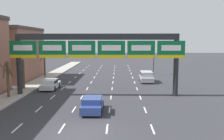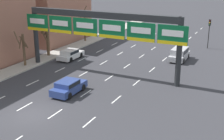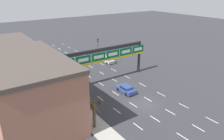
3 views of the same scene
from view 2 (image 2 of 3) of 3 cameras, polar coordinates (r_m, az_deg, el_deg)
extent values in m
plane|color=#333338|center=(27.06, -14.43, -7.94)|extent=(220.00, 220.00, 0.00)
cube|color=white|center=(34.24, -14.32, -2.30)|extent=(0.12, 2.00, 0.01)
cube|color=white|center=(37.93, -9.48, 0.03)|extent=(0.12, 2.00, 0.01)
cube|color=white|center=(41.89, -5.53, 1.94)|extent=(0.12, 2.00, 0.01)
cube|color=white|center=(46.05, -2.27, 3.50)|extent=(0.12, 2.00, 0.01)
cube|color=white|center=(50.37, 0.45, 4.79)|extent=(0.12, 2.00, 0.01)
cube|color=white|center=(54.80, 2.74, 5.87)|extent=(0.12, 2.00, 0.01)
cube|color=white|center=(59.32, 4.70, 6.77)|extent=(0.12, 2.00, 0.01)
cube|color=white|center=(63.92, 6.37, 7.54)|extent=(0.12, 2.00, 0.01)
cube|color=white|center=(68.57, 7.83, 8.21)|extent=(0.12, 2.00, 0.01)
cube|color=white|center=(28.74, -15.67, -6.45)|extent=(0.12, 2.00, 0.01)
cube|color=white|center=(32.29, -9.83, -3.25)|extent=(0.12, 2.00, 0.01)
cube|color=white|center=(36.17, -5.21, -0.69)|extent=(0.12, 2.00, 0.01)
cube|color=white|center=(40.31, -1.53, 1.36)|extent=(0.12, 2.00, 0.01)
cube|color=white|center=(44.62, 1.47, 3.03)|extent=(0.12, 2.00, 0.01)
cube|color=white|center=(49.06, 3.93, 4.38)|extent=(0.12, 2.00, 0.01)
cube|color=white|center=(53.60, 5.99, 5.51)|extent=(0.12, 2.00, 0.01)
cube|color=white|center=(58.22, 7.73, 6.45)|extent=(0.12, 2.00, 0.01)
cube|color=white|center=(62.89, 9.22, 7.25)|extent=(0.12, 2.00, 0.01)
cube|color=white|center=(67.61, 10.50, 7.93)|extent=(0.12, 2.00, 0.01)
cube|color=white|center=(26.80, -10.32, -7.90)|extent=(0.12, 2.00, 0.01)
cube|color=white|center=(30.56, -4.78, -4.29)|extent=(0.12, 2.00, 0.01)
cube|color=white|center=(34.65, -0.54, -1.47)|extent=(0.12, 2.00, 0.01)
cube|color=white|center=(38.94, 2.78, 0.74)|extent=(0.12, 2.00, 0.01)
cube|color=white|center=(43.39, 5.43, 2.51)|extent=(0.12, 2.00, 0.01)
cube|color=white|center=(47.95, 7.58, 3.94)|extent=(0.12, 2.00, 0.01)
cube|color=white|center=(52.58, 9.37, 5.12)|extent=(0.12, 2.00, 0.01)
cube|color=white|center=(57.28, 10.87, 6.10)|extent=(0.12, 2.00, 0.01)
cube|color=white|center=(62.03, 12.14, 6.93)|extent=(0.12, 2.00, 0.01)
cube|color=white|center=(66.81, 13.24, 7.64)|extent=(0.12, 2.00, 0.01)
cube|color=white|center=(25.13, -4.16, -9.47)|extent=(0.12, 2.00, 0.01)
cube|color=white|center=(29.12, 0.82, -5.40)|extent=(0.12, 2.00, 0.01)
cube|color=white|center=(33.38, 4.52, -2.31)|extent=(0.12, 2.00, 0.01)
cube|color=white|center=(37.82, 7.36, 0.08)|extent=(0.12, 2.00, 0.01)
cube|color=white|center=(42.38, 9.59, 1.96)|extent=(0.12, 2.00, 0.01)
cube|color=white|center=(47.04, 11.39, 3.46)|extent=(0.12, 2.00, 0.01)
cube|color=white|center=(51.76, 12.87, 4.70)|extent=(0.12, 2.00, 0.01)
cube|color=white|center=(56.52, 14.10, 5.72)|extent=(0.12, 2.00, 0.01)
cube|color=white|center=(61.33, 15.14, 6.58)|extent=(0.12, 2.00, 0.01)
cube|color=white|center=(66.16, 16.03, 7.31)|extent=(0.12, 2.00, 0.01)
cylinder|color=#232628|center=(40.22, -13.73, 6.05)|extent=(0.57, 0.57, 7.13)
cylinder|color=#232628|center=(32.00, 12.17, 3.13)|extent=(0.57, 0.57, 7.13)
cube|color=#232628|center=(34.60, -2.32, 10.07)|extent=(18.10, 0.60, 0.70)
cube|color=#0C6033|center=(39.20, -13.47, 8.44)|extent=(3.10, 0.08, 1.94)
cube|color=white|center=(39.14, -13.53, 8.68)|extent=(2.17, 0.02, 0.62)
cube|color=yellow|center=(39.31, -13.42, 7.29)|extent=(3.03, 0.02, 0.35)
cube|color=#0C6033|center=(37.18, -9.43, 8.19)|extent=(3.10, 0.08, 1.94)
cube|color=white|center=(37.12, -9.49, 8.44)|extent=(2.17, 0.02, 0.62)
cube|color=yellow|center=(37.29, -9.41, 6.97)|extent=(3.03, 0.02, 0.35)
cube|color=#0C6033|center=(35.36, -4.96, 7.86)|extent=(3.10, 0.08, 1.94)
cube|color=white|center=(35.29, -5.01, 8.12)|extent=(2.17, 0.02, 0.62)
cube|color=yellow|center=(35.47, -4.97, 6.58)|extent=(3.03, 0.02, 0.35)
cube|color=#0C6033|center=(33.77, -0.05, 7.44)|extent=(3.10, 0.08, 1.94)
cube|color=white|center=(33.70, -0.09, 7.72)|extent=(2.17, 0.02, 0.62)
cube|color=yellow|center=(33.89, -0.09, 6.10)|extent=(3.03, 0.02, 0.35)
cube|color=#0C6033|center=(32.46, 5.29, 6.92)|extent=(3.10, 0.08, 1.94)
cube|color=white|center=(32.38, 5.27, 7.21)|extent=(2.17, 0.02, 0.62)
cube|color=yellow|center=(32.58, 5.22, 5.53)|extent=(3.03, 0.02, 0.35)
cube|color=#0C6033|center=(31.44, 11.01, 6.30)|extent=(3.10, 0.08, 1.94)
cube|color=white|center=(31.36, 11.01, 6.60)|extent=(2.17, 0.02, 0.62)
cube|color=yellow|center=(31.57, 10.91, 4.87)|extent=(3.03, 0.02, 0.35)
cube|color=#9E6651|center=(53.61, -11.39, 9.59)|extent=(9.11, 12.28, 7.99)
cube|color=navy|center=(30.61, -7.86, -3.29)|extent=(1.78, 4.06, 0.68)
cube|color=navy|center=(30.21, -8.16, -2.41)|extent=(1.64, 2.11, 0.49)
cube|color=black|center=(30.21, -8.16, -2.41)|extent=(1.68, 1.94, 0.35)
cylinder|color=black|center=(32.04, -7.82, -2.69)|extent=(0.22, 0.66, 0.66)
cylinder|color=black|center=(31.22, -5.37, -3.17)|extent=(0.22, 0.66, 0.66)
cylinder|color=black|center=(30.21, -10.40, -4.15)|extent=(0.22, 0.66, 0.66)
cylinder|color=black|center=(29.33, -7.86, -4.71)|extent=(0.22, 0.66, 0.66)
cube|color=#B7B7BC|center=(42.25, 12.21, 2.50)|extent=(1.86, 4.37, 0.68)
cube|color=#B7B7BC|center=(42.03, 12.26, 3.42)|extent=(1.71, 3.06, 0.75)
cube|color=black|center=(42.03, 12.26, 3.42)|extent=(1.74, 2.81, 0.54)
cylinder|color=black|center=(43.73, 11.57, 2.78)|extent=(0.22, 0.66, 0.66)
cylinder|color=black|center=(43.36, 13.71, 2.50)|extent=(0.22, 0.66, 0.66)
cylinder|color=black|center=(41.28, 10.61, 1.93)|extent=(0.22, 0.66, 0.66)
cylinder|color=black|center=(40.89, 12.87, 1.63)|extent=(0.22, 0.66, 0.66)
cube|color=silver|center=(42.18, -7.55, 2.67)|extent=(1.76, 4.20, 0.59)
cube|color=silver|center=(41.83, -7.77, 3.32)|extent=(1.62, 2.19, 0.52)
cube|color=black|center=(41.83, -7.77, 3.32)|extent=(1.65, 2.01, 0.38)
cylinder|color=black|center=(43.66, -7.50, 2.97)|extent=(0.22, 0.66, 0.66)
cylinder|color=black|center=(42.82, -5.73, 2.74)|extent=(0.22, 0.66, 0.66)
cylinder|color=black|center=(41.66, -9.41, 2.15)|extent=(0.22, 0.66, 0.66)
cylinder|color=black|center=(40.79, -7.59, 1.89)|extent=(0.22, 0.66, 0.66)
cylinder|color=black|center=(49.36, 17.22, 5.77)|extent=(0.12, 0.12, 3.50)
cube|color=black|center=(48.96, 17.46, 8.28)|extent=(0.30, 0.24, 0.90)
sphere|color=#3D0E0C|center=(48.79, 17.47, 8.61)|extent=(0.20, 0.20, 0.20)
sphere|color=gold|center=(48.84, 17.44, 8.26)|extent=(0.20, 0.20, 0.20)
sphere|color=#0E3515|center=(48.89, 17.40, 7.91)|extent=(0.20, 0.20, 0.20)
cylinder|color=brown|center=(39.68, -15.82, 3.55)|extent=(0.30, 0.30, 3.92)
cylinder|color=brown|center=(39.11, -15.99, 5.06)|extent=(0.70, 0.58, 1.43)
cylinder|color=brown|center=(39.08, -17.02, 5.67)|extent=(1.45, 0.82, 1.43)
cylinder|color=brown|center=(39.13, -15.70, 4.92)|extent=(0.44, 0.84, 1.58)
cylinder|color=brown|center=(39.65, -16.42, 4.85)|extent=(0.34, 0.89, 1.39)
cylinder|color=brown|center=(43.70, -11.65, 5.03)|extent=(0.43, 0.43, 3.70)
cylinder|color=brown|center=(43.19, -12.35, 6.27)|extent=(1.23, 0.58, 1.40)
cylinder|color=brown|center=(43.75, -11.93, 6.90)|extent=(0.64, 0.85, 1.20)
cylinder|color=brown|center=(43.41, -12.43, 7.35)|extent=(0.71, 1.05, 1.32)
cylinder|color=brown|center=(43.76, -12.30, 7.35)|extent=(0.41, 1.26, 1.13)
cylinder|color=brown|center=(51.77, -4.97, 7.75)|extent=(0.28, 0.28, 4.41)
cylinder|color=brown|center=(51.97, -5.38, 9.09)|extent=(0.50, 1.12, 1.51)
cylinder|color=brown|center=(51.90, -5.25, 10.55)|extent=(0.88, 1.02, 1.95)
cylinder|color=brown|center=(51.09, -4.94, 9.94)|extent=(0.68, 0.67, 1.07)
camera|label=1|loc=(14.99, -52.95, -9.89)|focal=40.00mm
camera|label=3|loc=(39.75, -74.66, 14.92)|focal=35.00mm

